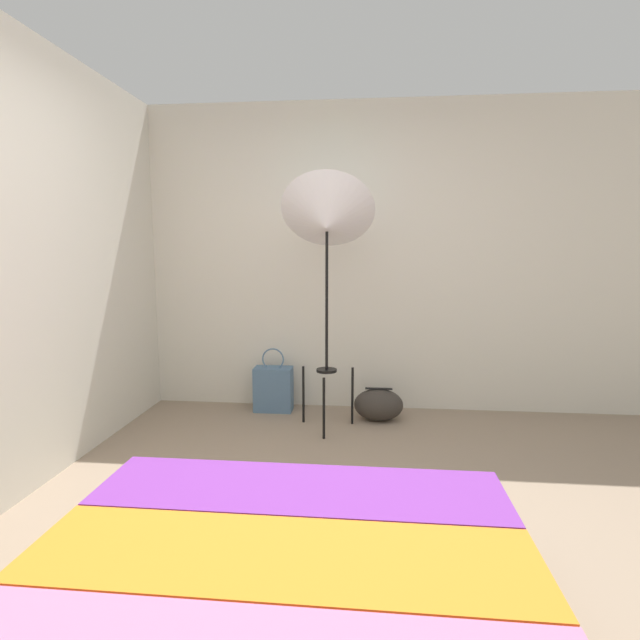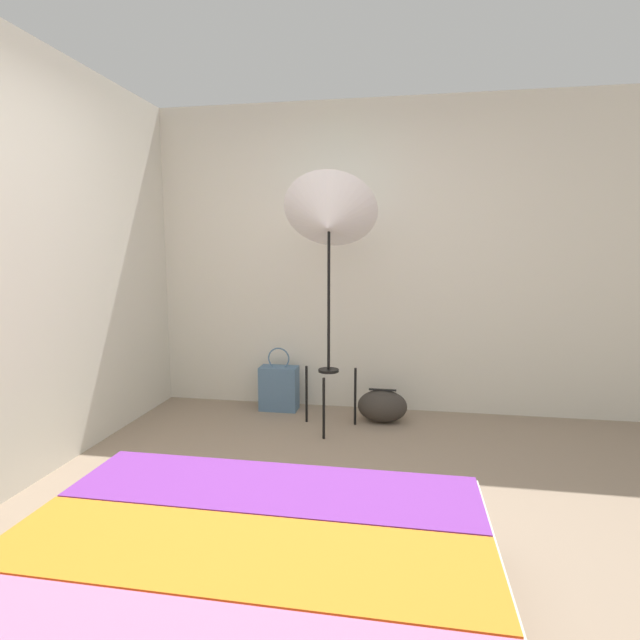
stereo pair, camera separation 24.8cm
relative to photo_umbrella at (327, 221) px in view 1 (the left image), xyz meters
The scene contains 6 objects.
ground_plane 2.31m from the photo_umbrella, 87.38° to the right, with size 14.00×14.00×0.00m, color gray.
wall_back 0.66m from the photo_umbrella, 82.51° to the left, with size 8.00×0.05×2.60m.
wall_side_left 1.77m from the photo_umbrella, 157.01° to the right, with size 0.05×8.00×2.60m.
photo_umbrella is the anchor object (origin of this frame).
tote_bag 1.52m from the photo_umbrella, 142.43° to the left, with size 0.32×0.18×0.55m.
duffel_bag 1.53m from the photo_umbrella, 28.10° to the left, with size 0.40×0.26×0.27m.
Camera 1 is at (0.25, -2.04, 1.38)m, focal length 28.00 mm.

